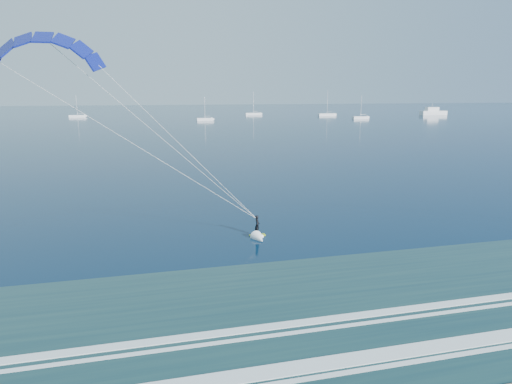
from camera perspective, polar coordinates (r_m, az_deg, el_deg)
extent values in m
cube|color=#1E423F|center=(26.01, 9.32, -17.12)|extent=(600.00, 22.00, 0.03)
cube|color=white|center=(24.06, 11.83, -19.82)|extent=(600.00, 1.10, 0.07)
cube|color=white|center=(27.21, 8.03, -15.62)|extent=(600.00, 0.70, 0.07)
cube|color=#A1C216|center=(41.58, 0.16, -5.40)|extent=(1.47, 0.47, 0.08)
imported|color=black|center=(41.30, 0.16, -4.15)|extent=(0.57, 0.74, 1.81)
cone|color=white|center=(40.33, 0.41, -5.91)|extent=(1.31, 1.74, 1.10)
cube|color=white|center=(278.31, 21.28, 9.21)|extent=(15.34, 4.09, 2.25)
cube|color=white|center=(277.66, 21.15, 9.66)|extent=(7.16, 3.27, 2.04)
cylinder|color=silver|center=(277.59, 21.18, 10.07)|extent=(0.16, 0.16, 2.00)
cube|color=white|center=(250.94, -21.42, 8.81)|extent=(8.10, 2.40, 1.20)
cylinder|color=silver|center=(250.73, -21.52, 10.07)|extent=(0.18, 0.18, 9.81)
cylinder|color=silver|center=(250.73, -21.17, 9.15)|extent=(2.60, 0.12, 0.12)
cube|color=white|center=(208.67, -6.40, 9.02)|extent=(7.34, 2.40, 1.20)
cylinder|color=silver|center=(208.43, -6.43, 10.44)|extent=(0.18, 0.18, 9.18)
cylinder|color=silver|center=(208.76, -6.08, 9.41)|extent=(2.60, 0.12, 0.12)
cube|color=white|center=(258.53, -0.32, 9.74)|extent=(9.29, 2.40, 1.20)
cylinder|color=silver|center=(258.32, -0.33, 11.13)|extent=(0.18, 0.18, 11.36)
cylinder|color=silver|center=(258.76, -0.06, 10.05)|extent=(2.60, 0.12, 0.12)
cube|color=white|center=(254.01, 8.88, 9.54)|extent=(9.96, 2.40, 1.20)
cylinder|color=silver|center=(253.78, 8.93, 11.06)|extent=(0.18, 0.18, 12.22)
cylinder|color=silver|center=(254.42, 9.14, 9.86)|extent=(2.60, 0.12, 0.12)
cube|color=white|center=(227.10, 12.94, 9.05)|extent=(7.98, 2.40, 1.20)
cylinder|color=silver|center=(226.87, 13.01, 10.43)|extent=(0.18, 0.18, 9.71)
cylinder|color=silver|center=(227.58, 13.23, 9.40)|extent=(2.60, 0.12, 0.12)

